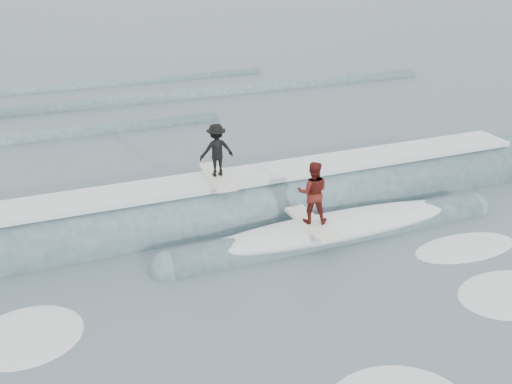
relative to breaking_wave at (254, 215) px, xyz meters
name	(u,v)px	position (x,y,z in m)	size (l,w,h in m)	color
ground	(322,306)	(-0.23, -4.56, -0.04)	(160.00, 160.00, 0.00)	#394C53
breaking_wave	(254,215)	(0.00, 0.00, 0.00)	(22.15, 3.93, 2.31)	#38565E
surfer_black	(217,153)	(-0.97, 0.28, 1.91)	(0.94, 2.03, 1.55)	silver
surfer_red	(312,196)	(0.83, -1.92, 1.27)	(0.98, 2.02, 1.73)	silver
whitewater	(324,323)	(-0.48, -5.11, -0.04)	(15.52, 7.37, 0.10)	silver
far_swells	(108,108)	(-2.12, 13.09, -0.04)	(35.11, 8.65, 0.80)	#38565E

